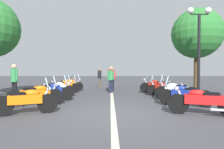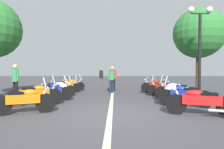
% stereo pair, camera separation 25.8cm
% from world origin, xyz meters
% --- Properties ---
extents(ground_plane, '(80.00, 80.00, 0.00)m').
position_xyz_m(ground_plane, '(0.00, 0.00, 0.00)').
color(ground_plane, '#424247').
extents(lane_centre_stripe, '(16.78, 0.16, 0.01)m').
position_xyz_m(lane_centre_stripe, '(4.09, 0.00, 0.00)').
color(lane_centre_stripe, beige).
rests_on(lane_centre_stripe, ground_plane).
extents(motorcycle_left_row_0, '(0.91, 1.93, 1.22)m').
position_xyz_m(motorcycle_left_row_0, '(-0.02, 2.86, 0.47)').
color(motorcycle_left_row_0, black).
rests_on(motorcycle_left_row_0, ground_plane).
extents(motorcycle_left_row_1, '(0.98, 2.10, 1.23)m').
position_xyz_m(motorcycle_left_row_1, '(1.37, 3.11, 0.48)').
color(motorcycle_left_row_1, black).
rests_on(motorcycle_left_row_1, ground_plane).
extents(motorcycle_left_row_2, '(0.69, 2.09, 1.22)m').
position_xyz_m(motorcycle_left_row_2, '(2.58, 2.91, 0.47)').
color(motorcycle_left_row_2, black).
rests_on(motorcycle_left_row_2, ground_plane).
extents(motorcycle_left_row_3, '(0.72, 2.09, 1.20)m').
position_xyz_m(motorcycle_left_row_3, '(4.00, 3.08, 0.46)').
color(motorcycle_left_row_3, black).
rests_on(motorcycle_left_row_3, ground_plane).
extents(motorcycle_left_row_4, '(0.98, 1.99, 1.20)m').
position_xyz_m(motorcycle_left_row_4, '(5.54, 3.08, 0.46)').
color(motorcycle_left_row_4, black).
rests_on(motorcycle_left_row_4, ground_plane).
extents(motorcycle_left_row_5, '(0.68, 2.13, 1.20)m').
position_xyz_m(motorcycle_left_row_5, '(6.81, 3.07, 0.46)').
color(motorcycle_left_row_5, black).
rests_on(motorcycle_left_row_5, ground_plane).
extents(motorcycle_right_row_0, '(0.93, 2.12, 1.02)m').
position_xyz_m(motorcycle_right_row_0, '(-0.19, -2.89, 0.47)').
color(motorcycle_right_row_0, black).
rests_on(motorcycle_right_row_0, ground_plane).
extents(motorcycle_right_row_1, '(0.97, 2.03, 1.22)m').
position_xyz_m(motorcycle_right_row_1, '(1.32, -2.94, 0.48)').
color(motorcycle_right_row_1, black).
rests_on(motorcycle_right_row_1, ground_plane).
extents(motorcycle_right_row_2, '(0.97, 1.98, 1.23)m').
position_xyz_m(motorcycle_right_row_2, '(2.77, -3.11, 0.48)').
color(motorcycle_right_row_2, black).
rests_on(motorcycle_right_row_2, ground_plane).
extents(motorcycle_right_row_3, '(0.94, 1.94, 1.20)m').
position_xyz_m(motorcycle_right_row_3, '(4.17, -2.96, 0.46)').
color(motorcycle_right_row_3, black).
rests_on(motorcycle_right_row_3, ground_plane).
extents(motorcycle_right_row_4, '(0.93, 2.13, 1.02)m').
position_xyz_m(motorcycle_right_row_4, '(5.38, -2.88, 0.47)').
color(motorcycle_right_row_4, black).
rests_on(motorcycle_right_row_4, ground_plane).
extents(street_lamp_twin_globe, '(0.32, 1.22, 4.62)m').
position_xyz_m(street_lamp_twin_globe, '(3.08, -4.39, 3.18)').
color(street_lamp_twin_globe, black).
rests_on(street_lamp_twin_globe, ground_plane).
extents(traffic_cone_1, '(0.36, 0.36, 0.61)m').
position_xyz_m(traffic_cone_1, '(4.65, 4.57, 0.29)').
color(traffic_cone_1, orange).
rests_on(traffic_cone_1, ground_plane).
extents(bystander_0, '(0.51, 0.32, 1.64)m').
position_xyz_m(bystander_0, '(8.74, 0.97, 0.96)').
color(bystander_0, brown).
rests_on(bystander_0, ground_plane).
extents(bystander_1, '(0.32, 0.53, 1.73)m').
position_xyz_m(bystander_1, '(6.68, 0.02, 1.02)').
color(bystander_1, black).
rests_on(bystander_1, ground_plane).
extents(bystander_2, '(0.32, 0.47, 1.77)m').
position_xyz_m(bystander_2, '(3.08, 4.92, 1.05)').
color(bystander_2, black).
rests_on(bystander_2, ground_plane).
extents(bystander_3, '(0.39, 0.42, 1.66)m').
position_xyz_m(bystander_3, '(5.64, 0.06, 0.97)').
color(bystander_3, '#1E2338').
rests_on(bystander_3, ground_plane).
extents(bystander_4, '(0.32, 0.53, 1.60)m').
position_xyz_m(bystander_4, '(7.10, -0.02, 0.93)').
color(bystander_4, '#1E2338').
rests_on(bystander_4, ground_plane).
extents(roadside_tree_1, '(3.29, 3.29, 5.55)m').
position_xyz_m(roadside_tree_1, '(5.98, -5.68, 3.89)').
color(roadside_tree_1, brown).
rests_on(roadside_tree_1, ground_plane).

